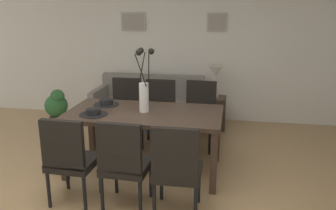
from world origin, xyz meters
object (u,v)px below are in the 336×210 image
at_px(dining_chair_near_right, 125,107).
at_px(dining_chair_far_right, 159,110).
at_px(bowl_near_left, 93,111).
at_px(sofa, 149,109).
at_px(table_lamp, 216,74).
at_px(bowl_near_right, 106,102).
at_px(dining_chair_mid_left, 177,166).
at_px(dining_chair_near_left, 69,157).
at_px(dining_table, 144,118).
at_px(side_table, 214,113).
at_px(framed_picture_center, 217,22).
at_px(dining_chair_far_left, 124,161).
at_px(framed_picture_left, 133,22).
at_px(dining_chair_mid_right, 200,111).
at_px(potted_plant, 57,107).
at_px(centerpiece_vase, 144,88).

distance_m(dining_chair_near_right, dining_chair_far_right, 0.51).
height_order(bowl_near_left, sofa, bowl_near_left).
bearing_deg(table_lamp, bowl_near_right, -130.70).
relative_size(dining_chair_far_right, bowl_near_left, 5.41).
bearing_deg(dining_chair_mid_left, dining_chair_near_left, 178.79).
bearing_deg(table_lamp, dining_table, -113.46).
height_order(dining_table, side_table, dining_table).
height_order(dining_chair_far_right, bowl_near_left, dining_chair_far_right).
distance_m(dining_chair_mid_left, table_lamp, 2.63).
distance_m(sofa, framed_picture_center, 1.81).
relative_size(dining_chair_far_left, dining_chair_far_right, 1.00).
distance_m(dining_chair_mid_left, bowl_near_left, 1.29).
bearing_deg(side_table, table_lamp, 0.00).
xyz_separation_m(dining_chair_near_right, framed_picture_center, (1.22, 1.24, 1.16)).
bearing_deg(framed_picture_left, dining_chair_mid_right, -44.46).
relative_size(dining_chair_near_right, bowl_near_right, 5.41).
height_order(dining_chair_near_right, dining_chair_mid_right, same).
height_order(sofa, table_lamp, table_lamp).
xyz_separation_m(dining_chair_mid_left, sofa, (-0.86, 2.57, -0.23)).
relative_size(side_table, framed_picture_left, 1.22).
height_order(dining_chair_mid_left, framed_picture_left, framed_picture_left).
height_order(dining_chair_mid_right, bowl_near_left, dining_chair_mid_right).
bearing_deg(framed_picture_left, potted_plant, -136.35).
bearing_deg(dining_chair_far_right, table_lamp, 47.91).
height_order(dining_chair_far_right, potted_plant, dining_chair_far_right).
xyz_separation_m(dining_chair_mid_right, sofa, (-0.90, 0.77, -0.23)).
bearing_deg(sofa, dining_chair_far_right, -67.17).
xyz_separation_m(dining_table, dining_chair_mid_left, (0.52, -0.90, -0.15)).
distance_m(sofa, potted_plant, 1.48).
distance_m(centerpiece_vase, sofa, 1.86).
distance_m(dining_chair_near_left, potted_plant, 2.38).
distance_m(dining_table, dining_chair_far_right, 0.89).
relative_size(dining_chair_near_left, table_lamp, 1.80).
bearing_deg(potted_plant, bowl_near_left, -49.33).
height_order(dining_chair_far_left, framed_picture_center, framed_picture_center).
bearing_deg(dining_chair_far_left, side_table, 74.19).
bearing_deg(dining_chair_near_left, dining_chair_mid_left, -1.21).
height_order(dining_chair_near_right, table_lamp, table_lamp).
distance_m(bowl_near_left, bowl_near_right, 0.43).
distance_m(dining_chair_far_left, dining_chair_mid_left, 0.51).
distance_m(dining_chair_far_right, sofa, 0.89).
bearing_deg(bowl_near_left, framed_picture_center, 62.18).
distance_m(dining_chair_far_left, sofa, 2.57).
distance_m(centerpiece_vase, bowl_near_left, 0.63).
bearing_deg(sofa, bowl_near_right, -97.91).
distance_m(centerpiece_vase, framed_picture_center, 2.36).
height_order(dining_chair_far_right, sofa, dining_chair_far_right).
distance_m(dining_chair_mid_right, potted_plant, 2.32).
bearing_deg(table_lamp, framed_picture_left, 162.48).
height_order(bowl_near_right, framed_picture_center, framed_picture_center).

